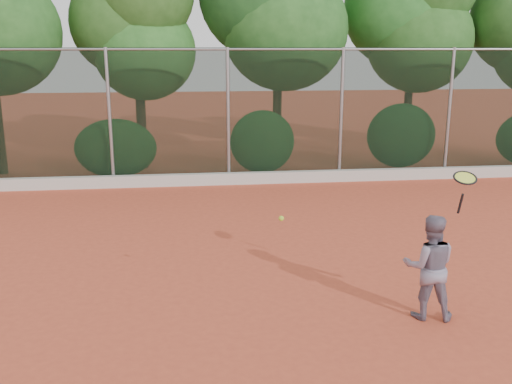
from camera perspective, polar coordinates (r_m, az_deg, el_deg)
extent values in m
plane|color=#C64B2E|center=(8.56, 0.82, -9.79)|extent=(80.00, 80.00, 0.00)
cube|color=#B8B3AA|center=(14.98, -2.67, 1.35)|extent=(24.00, 0.20, 0.30)
imported|color=slate|center=(7.84, 16.94, -7.17)|extent=(0.80, 0.69, 1.41)
cube|color=black|center=(14.89, -2.80, 7.51)|extent=(24.00, 0.01, 3.50)
cylinder|color=gray|center=(14.79, -2.88, 14.07)|extent=(24.00, 0.06, 0.06)
cylinder|color=gray|center=(14.98, -14.41, 7.13)|extent=(0.09, 0.09, 3.50)
cylinder|color=gray|center=(14.89, -2.80, 7.51)|extent=(0.09, 0.09, 3.50)
cylinder|color=gray|center=(15.39, 8.51, 7.60)|extent=(0.09, 0.09, 3.50)
cylinder|color=gray|center=(16.44, 18.73, 7.42)|extent=(0.09, 0.09, 3.50)
cylinder|color=#402518|center=(17.25, -11.37, 6.33)|extent=(0.28, 0.28, 2.40)
ellipsoid|color=#286021|center=(16.99, -11.07, 13.68)|extent=(2.90, 2.40, 2.80)
ellipsoid|color=#26511C|center=(17.34, -12.85, 16.25)|extent=(3.20, 2.70, 3.10)
cylinder|color=#442E1A|center=(17.07, 2.13, 7.54)|extent=(0.26, 0.26, 3.00)
ellipsoid|color=#37772D|center=(16.90, 2.96, 15.95)|extent=(3.60, 3.00, 3.50)
cylinder|color=#3B2316|center=(18.37, 14.86, 7.08)|extent=(0.24, 0.24, 2.70)
ellipsoid|color=#23511C|center=(18.23, 16.06, 14.37)|extent=(3.20, 2.70, 3.10)
ellipsoid|color=#216021|center=(18.36, 14.38, 17.28)|extent=(3.50, 2.90, 3.40)
ellipsoid|color=#306A28|center=(15.89, -13.86, 4.26)|extent=(2.20, 1.16, 1.60)
ellipsoid|color=#30742C|center=(15.89, 0.64, 5.04)|extent=(1.80, 1.04, 1.76)
ellipsoid|color=#276526|center=(16.86, 14.31, 5.48)|extent=(2.00, 1.10, 1.84)
cylinder|color=black|center=(7.68, 19.76, -1.11)|extent=(0.05, 0.15, 0.29)
torus|color=black|center=(7.55, 20.18, 1.34)|extent=(0.33, 0.32, 0.14)
cylinder|color=#DFEC45|center=(7.55, 20.18, 1.34)|extent=(0.28, 0.27, 0.10)
sphere|color=#A9CD2E|center=(6.83, 2.55, -2.66)|extent=(0.07, 0.07, 0.07)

